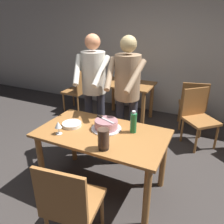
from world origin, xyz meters
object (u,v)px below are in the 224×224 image
object	(u,v)px
person_cutting_cake	(127,89)
background_table	(127,91)
main_dining_table	(102,142)
chair_near_side	(70,203)
cake_knife	(102,118)
background_chair_1	(78,89)
water_bottle	(133,123)
person_standing_beside	(94,84)
hurricane_lamp	(104,139)
background_chair_3	(192,104)
plate_stack	(72,124)
cake_on_platter	(106,125)
wine_glass_near	(58,125)
background_chair_2	(198,115)

from	to	relation	value
person_cutting_cake	background_table	distance (m)	1.53
main_dining_table	person_cutting_cake	size ratio (longest dim) A/B	0.82
person_cutting_cake	chair_near_side	world-z (taller)	person_cutting_cake
cake_knife	background_table	world-z (taller)	cake_knife
cake_knife	background_chair_1	world-z (taller)	background_chair_1
water_bottle	person_standing_beside	distance (m)	0.93
hurricane_lamp	background_table	bearing A→B (deg)	106.24
person_standing_beside	background_table	xyz separation A→B (m)	(-0.03, 1.31, -0.50)
background_chair_1	background_chair_3	size ratio (longest dim) A/B	1.00
plate_stack	background_table	world-z (taller)	plate_stack
cake_on_platter	person_cutting_cake	size ratio (longest dim) A/B	0.20
water_bottle	plate_stack	bearing A→B (deg)	-166.31
background_chair_1	background_chair_3	world-z (taller)	same
background_table	background_chair_3	bearing A→B (deg)	4.58
main_dining_table	hurricane_lamp	size ratio (longest dim) A/B	6.74
cake_knife	water_bottle	xyz separation A→B (m)	(0.36, 0.04, -0.00)
cake_knife	chair_near_side	distance (m)	0.98
wine_glass_near	hurricane_lamp	bearing A→B (deg)	-5.67
person_cutting_cake	background_chair_1	size ratio (longest dim) A/B	1.91
person_standing_beside	chair_near_side	bearing A→B (deg)	-68.32
background_table	background_chair_1	bearing A→B (deg)	-176.68
person_standing_beside	hurricane_lamp	bearing A→B (deg)	-55.84
cake_on_platter	background_chair_2	bearing A→B (deg)	59.20
main_dining_table	plate_stack	world-z (taller)	plate_stack
wine_glass_near	background_table	size ratio (longest dim) A/B	0.14
cake_on_platter	main_dining_table	bearing A→B (deg)	-96.08
person_cutting_cake	chair_near_side	distance (m)	1.50
cake_on_platter	plate_stack	xyz separation A→B (m)	(-0.39, -0.10, -0.03)
water_bottle	background_table	world-z (taller)	water_bottle
main_dining_table	cake_on_platter	bearing A→B (deg)	83.92
main_dining_table	water_bottle	size ratio (longest dim) A/B	5.66
cake_on_platter	chair_near_side	size ratio (longest dim) A/B	0.38
background_chair_1	background_chair_3	bearing A→B (deg)	3.98
main_dining_table	hurricane_lamp	bearing A→B (deg)	-59.20
hurricane_lamp	person_standing_beside	world-z (taller)	person_standing_beside
background_chair_1	background_chair_2	world-z (taller)	same
background_chair_2	hurricane_lamp	bearing A→B (deg)	-111.18
hurricane_lamp	person_standing_beside	xyz separation A→B (m)	(-0.63, 0.92, 0.22)
person_cutting_cake	background_chair_1	world-z (taller)	person_cutting_cake
water_bottle	person_standing_beside	world-z (taller)	person_standing_beside
cake_on_platter	water_bottle	size ratio (longest dim) A/B	1.36
cake_knife	wine_glass_near	distance (m)	0.49
water_bottle	cake_on_platter	bearing A→B (deg)	-167.85
water_bottle	hurricane_lamp	size ratio (longest dim) A/B	1.19
water_bottle	person_cutting_cake	bearing A→B (deg)	120.14
person_cutting_cake	background_chair_1	distance (m)	2.15
main_dining_table	person_cutting_cake	world-z (taller)	person_cutting_cake
person_standing_beside	background_chair_1	bearing A→B (deg)	132.21
cake_on_platter	person_cutting_cake	bearing A→B (deg)	86.47
wine_glass_near	background_chair_1	xyz separation A→B (m)	(-1.19, 2.12, -0.36)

